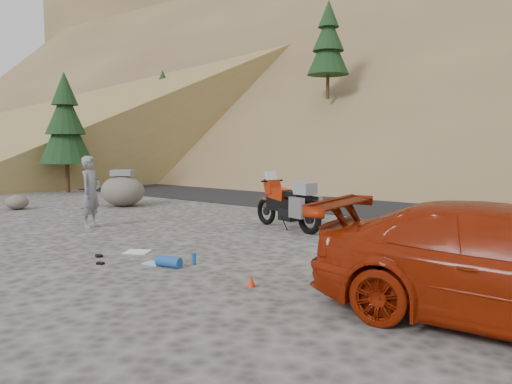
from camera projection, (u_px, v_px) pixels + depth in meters
ground at (158, 239)px, 10.79m from camera, size 140.00×140.00×0.00m
road at (353, 201)px, 17.82m from camera, size 120.00×7.00×0.05m
conifer_verge at (66, 124)px, 20.81m from camera, size 2.20×2.20×5.04m
motorcycle at (290, 205)px, 11.85m from camera, size 2.28×1.04×1.39m
man at (92, 227)px, 12.24m from camera, size 0.63×0.75×1.75m
boulder at (123, 190)px, 16.39m from camera, size 1.96×1.84×1.18m
small_rock at (17, 202)px, 15.60m from camera, size 0.83×0.77×0.45m
gear_white_cloth at (137, 252)px, 9.44m from camera, size 0.58×0.56×0.01m
gear_blue_mat at (169, 262)px, 8.29m from camera, size 0.47×0.26×0.18m
gear_bottle at (194, 259)px, 8.45m from camera, size 0.10×0.10×0.20m
gear_funnel at (251, 281)px, 7.13m from camera, size 0.16×0.16×0.17m
gear_glove_a at (99, 256)px, 9.04m from camera, size 0.17×0.14×0.04m
gear_glove_b at (100, 263)px, 8.47m from camera, size 0.14×0.12×0.04m
gear_blue_cloth at (153, 263)px, 8.52m from camera, size 0.37×0.30×0.01m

